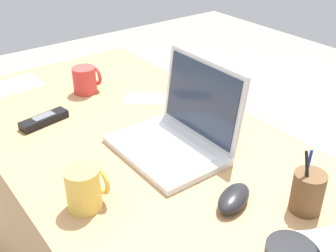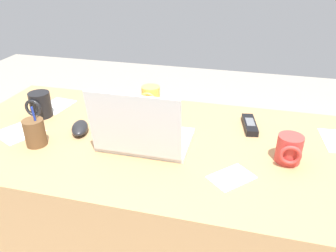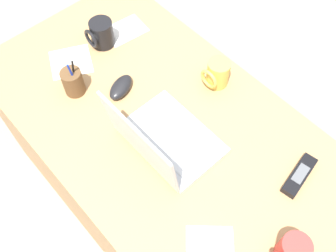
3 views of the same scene
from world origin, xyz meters
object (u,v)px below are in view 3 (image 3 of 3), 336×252
(laptop, at_px, (162,140))
(cordless_phone, at_px, (299,175))
(pen_holder, at_px, (73,82))
(coffee_mug_white, at_px, (101,34))
(coffee_mug_tall, at_px, (217,74))
(coffee_mug_spare, at_px, (292,251))
(computer_mouse, at_px, (121,87))

(laptop, xyz_separation_m, cordless_phone, (-0.35, -0.24, -0.04))
(cordless_phone, height_order, pen_holder, pen_holder)
(coffee_mug_white, height_order, cordless_phone, coffee_mug_white)
(coffee_mug_tall, bearing_deg, pen_holder, 51.93)
(coffee_mug_white, height_order, coffee_mug_spare, coffee_mug_white)
(cordless_phone, bearing_deg, coffee_mug_spare, 121.04)
(cordless_phone, bearing_deg, computer_mouse, 17.58)
(computer_mouse, distance_m, pen_holder, 0.16)
(computer_mouse, height_order, coffee_mug_white, coffee_mug_white)
(computer_mouse, height_order, pen_holder, pen_holder)
(coffee_mug_spare, bearing_deg, computer_mouse, -0.92)
(coffee_mug_spare, bearing_deg, laptop, 3.92)
(computer_mouse, xyz_separation_m, coffee_mug_spare, (-0.75, 0.01, 0.03))
(pen_holder, bearing_deg, coffee_mug_spare, -172.91)
(cordless_phone, bearing_deg, pen_holder, 23.40)
(laptop, xyz_separation_m, coffee_mug_white, (0.49, -0.13, 0.00))
(coffee_mug_white, distance_m, coffee_mug_spare, 0.97)
(computer_mouse, xyz_separation_m, coffee_mug_tall, (-0.20, -0.27, 0.03))
(computer_mouse, relative_size, coffee_mug_white, 1.11)
(pen_holder, bearing_deg, cordless_phone, -156.60)
(coffee_mug_white, distance_m, coffee_mug_tall, 0.46)
(coffee_mug_tall, distance_m, cordless_phone, 0.43)
(coffee_mug_spare, relative_size, pen_holder, 0.60)
(coffee_mug_white, relative_size, cordless_phone, 0.66)
(coffee_mug_tall, distance_m, coffee_mug_spare, 0.62)
(computer_mouse, bearing_deg, pen_holder, 26.48)
(coffee_mug_tall, xyz_separation_m, cordless_phone, (-0.42, 0.07, -0.04))
(laptop, distance_m, cordless_phone, 0.43)
(laptop, xyz_separation_m, pen_holder, (0.37, 0.07, -0.00))
(coffee_mug_spare, height_order, cordless_phone, coffee_mug_spare)
(computer_mouse, relative_size, cordless_phone, 0.73)
(computer_mouse, height_order, coffee_mug_spare, coffee_mug_spare)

